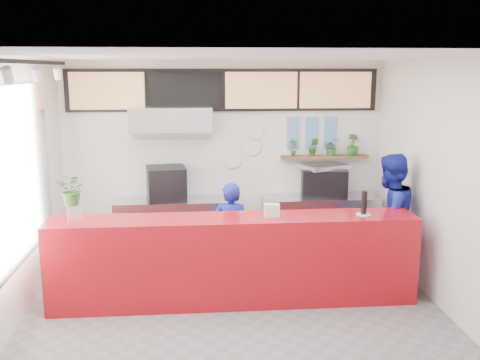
% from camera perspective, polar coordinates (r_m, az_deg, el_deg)
% --- Properties ---
extents(floor, '(5.00, 5.00, 0.00)m').
position_cam_1_polar(floor, '(6.54, -0.36, -14.27)').
color(floor, slate).
rests_on(floor, ground).
extents(ceiling, '(5.00, 5.00, 0.00)m').
position_cam_1_polar(ceiling, '(5.88, -0.39, 13.02)').
color(ceiling, silver).
extents(wall_back, '(5.00, 0.00, 5.00)m').
position_cam_1_polar(wall_back, '(8.48, -1.72, 2.46)').
color(wall_back, white).
rests_on(wall_back, ground).
extents(wall_left, '(0.00, 5.00, 5.00)m').
position_cam_1_polar(wall_left, '(6.35, -23.49, -1.70)').
color(wall_left, white).
rests_on(wall_left, ground).
extents(wall_right, '(0.00, 5.00, 5.00)m').
position_cam_1_polar(wall_right, '(6.71, 21.44, -0.86)').
color(wall_right, white).
rests_on(wall_right, ground).
extents(service_counter, '(4.50, 0.60, 1.10)m').
position_cam_1_polar(service_counter, '(6.69, -0.64, -8.53)').
color(service_counter, '#A00B15').
rests_on(service_counter, ground).
extents(cream_band, '(5.00, 0.02, 0.80)m').
position_cam_1_polar(cream_band, '(8.37, -1.76, 9.91)').
color(cream_band, beige).
rests_on(cream_band, wall_back).
extents(prep_bench, '(1.80, 0.60, 0.90)m').
position_cam_1_polar(prep_bench, '(8.42, -7.02, -5.03)').
color(prep_bench, '#B2B5BA').
rests_on(prep_bench, ground).
extents(panini_oven, '(0.64, 0.64, 0.51)m').
position_cam_1_polar(panini_oven, '(8.25, -7.87, -0.35)').
color(panini_oven, black).
rests_on(panini_oven, prep_bench).
extents(extraction_hood, '(1.20, 0.70, 0.35)m').
position_cam_1_polar(extraction_hood, '(8.05, -7.34, 6.53)').
color(extraction_hood, '#B2B5BA').
rests_on(extraction_hood, ceiling).
extents(hood_lip, '(1.20, 0.69, 0.31)m').
position_cam_1_polar(hood_lip, '(8.07, -7.30, 5.12)').
color(hood_lip, '#B2B5BA').
rests_on(hood_lip, ceiling).
extents(right_bench, '(1.80, 0.60, 0.90)m').
position_cam_1_polar(right_bench, '(8.64, 8.45, -4.63)').
color(right_bench, '#B2B5BA').
rests_on(right_bench, ground).
extents(espresso_machine, '(0.76, 0.59, 0.44)m').
position_cam_1_polar(espresso_machine, '(8.49, 8.93, -0.26)').
color(espresso_machine, black).
rests_on(espresso_machine, right_bench).
extents(espresso_tray, '(0.81, 0.69, 0.06)m').
position_cam_1_polar(espresso_tray, '(8.44, 8.99, 1.46)').
color(espresso_tray, '#A7A9AE').
rests_on(espresso_tray, espresso_machine).
extents(herb_shelf, '(1.40, 0.18, 0.04)m').
position_cam_1_polar(herb_shelf, '(8.62, 9.00, 2.47)').
color(herb_shelf, brown).
rests_on(herb_shelf, wall_back).
extents(menu_board_far_left, '(1.10, 0.10, 0.55)m').
position_cam_1_polar(menu_board_far_left, '(8.34, -13.97, 9.22)').
color(menu_board_far_left, tan).
rests_on(menu_board_far_left, wall_back).
extents(menu_board_mid_left, '(1.10, 0.10, 0.55)m').
position_cam_1_polar(menu_board_mid_left, '(8.25, -5.87, 9.48)').
color(menu_board_mid_left, black).
rests_on(menu_board_mid_left, wall_back).
extents(menu_board_mid_right, '(1.10, 0.10, 0.55)m').
position_cam_1_polar(menu_board_mid_right, '(8.31, 2.26, 9.54)').
color(menu_board_mid_right, tan).
rests_on(menu_board_mid_right, wall_back).
extents(menu_board_far_right, '(1.10, 0.10, 0.55)m').
position_cam_1_polar(menu_board_far_right, '(8.53, 10.12, 9.43)').
color(menu_board_far_right, tan).
rests_on(menu_board_far_right, wall_back).
extents(soffit, '(4.80, 0.04, 0.65)m').
position_cam_1_polar(soffit, '(8.34, -1.75, 9.56)').
color(soffit, black).
rests_on(soffit, wall_back).
extents(window_pane, '(0.04, 2.20, 1.90)m').
position_cam_1_polar(window_pane, '(6.58, -22.57, 0.60)').
color(window_pane, silver).
rests_on(window_pane, wall_left).
extents(window_frame, '(0.03, 2.30, 2.00)m').
position_cam_1_polar(window_frame, '(6.57, -22.41, 0.61)').
color(window_frame, '#B2B5BA').
rests_on(window_frame, wall_left).
extents(track_rail, '(0.05, 2.40, 0.04)m').
position_cam_1_polar(track_rail, '(6.08, -20.97, 11.66)').
color(track_rail, black).
rests_on(track_rail, ceiling).
extents(dec_plate_a, '(0.24, 0.03, 0.24)m').
position_cam_1_polar(dec_plate_a, '(8.43, -0.70, 4.12)').
color(dec_plate_a, silver).
rests_on(dec_plate_a, wall_back).
extents(dec_plate_b, '(0.24, 0.03, 0.24)m').
position_cam_1_polar(dec_plate_b, '(8.47, 1.33, 3.47)').
color(dec_plate_b, silver).
rests_on(dec_plate_b, wall_back).
extents(dec_plate_c, '(0.24, 0.03, 0.24)m').
position_cam_1_polar(dec_plate_c, '(8.47, -0.69, 2.11)').
color(dec_plate_c, silver).
rests_on(dec_plate_c, wall_back).
extents(dec_plate_d, '(0.24, 0.03, 0.24)m').
position_cam_1_polar(dec_plate_d, '(8.44, 1.68, 5.16)').
color(dec_plate_d, silver).
rests_on(dec_plate_d, wall_back).
extents(photo_frame_a, '(0.20, 0.02, 0.25)m').
position_cam_1_polar(photo_frame_a, '(8.53, 5.70, 5.85)').
color(photo_frame_a, '#598CBF').
rests_on(photo_frame_a, wall_back).
extents(photo_frame_b, '(0.20, 0.02, 0.25)m').
position_cam_1_polar(photo_frame_b, '(8.59, 7.68, 5.84)').
color(photo_frame_b, '#598CBF').
rests_on(photo_frame_b, wall_back).
extents(photo_frame_c, '(0.20, 0.02, 0.25)m').
position_cam_1_polar(photo_frame_c, '(8.66, 9.63, 5.83)').
color(photo_frame_c, '#598CBF').
rests_on(photo_frame_c, wall_back).
extents(photo_frame_d, '(0.20, 0.02, 0.25)m').
position_cam_1_polar(photo_frame_d, '(8.56, 5.67, 4.18)').
color(photo_frame_d, '#598CBF').
rests_on(photo_frame_d, wall_back).
extents(photo_frame_e, '(0.20, 0.02, 0.25)m').
position_cam_1_polar(photo_frame_e, '(8.62, 7.64, 4.19)').
color(photo_frame_e, '#598CBF').
rests_on(photo_frame_e, wall_back).
extents(photo_frame_f, '(0.20, 0.02, 0.25)m').
position_cam_1_polar(photo_frame_f, '(8.69, 9.57, 4.19)').
color(photo_frame_f, '#598CBF').
rests_on(photo_frame_f, wall_back).
extents(staff_center, '(0.58, 0.45, 1.41)m').
position_cam_1_polar(staff_center, '(7.21, -0.97, -5.73)').
color(staff_center, navy).
rests_on(staff_center, ground).
extents(staff_right, '(1.09, 1.02, 1.77)m').
position_cam_1_polar(staff_right, '(7.53, 15.55, -3.97)').
color(staff_right, navy).
rests_on(staff_right, ground).
extents(herb_a, '(0.16, 0.13, 0.27)m').
position_cam_1_polar(herb_a, '(8.49, 5.69, 3.47)').
color(herb_a, '#2B5F21').
rests_on(herb_a, herb_shelf).
extents(herb_b, '(0.19, 0.17, 0.29)m').
position_cam_1_polar(herb_b, '(8.56, 7.84, 3.55)').
color(herb_b, '#2B5F21').
rests_on(herb_b, herb_shelf).
extents(herb_c, '(0.26, 0.22, 0.28)m').
position_cam_1_polar(herb_c, '(8.63, 9.76, 3.51)').
color(herb_c, '#2B5F21').
rests_on(herb_c, herb_shelf).
extents(herb_d, '(0.21, 0.20, 0.34)m').
position_cam_1_polar(herb_d, '(8.71, 11.92, 3.72)').
color(herb_d, '#2B5F21').
rests_on(herb_d, herb_shelf).
extents(glass_vase, '(0.20, 0.20, 0.21)m').
position_cam_1_polar(glass_vase, '(6.54, -17.28, -3.55)').
color(glass_vase, silver).
rests_on(glass_vase, service_counter).
extents(basil_vase, '(0.41, 0.38, 0.37)m').
position_cam_1_polar(basil_vase, '(6.47, -17.44, -0.97)').
color(basil_vase, '#2B5F21').
rests_on(basil_vase, glass_vase).
extents(napkin_holder, '(0.18, 0.12, 0.16)m').
position_cam_1_polar(napkin_holder, '(6.55, 3.42, -3.24)').
color(napkin_holder, silver).
rests_on(napkin_holder, service_counter).
extents(white_plate, '(0.23, 0.23, 0.01)m').
position_cam_1_polar(white_plate, '(6.79, 13.03, -3.60)').
color(white_plate, silver).
rests_on(white_plate, service_counter).
extents(pepper_mill, '(0.09, 0.09, 0.29)m').
position_cam_1_polar(pepper_mill, '(6.75, 13.09, -2.35)').
color(pepper_mill, black).
rests_on(pepper_mill, white_plate).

